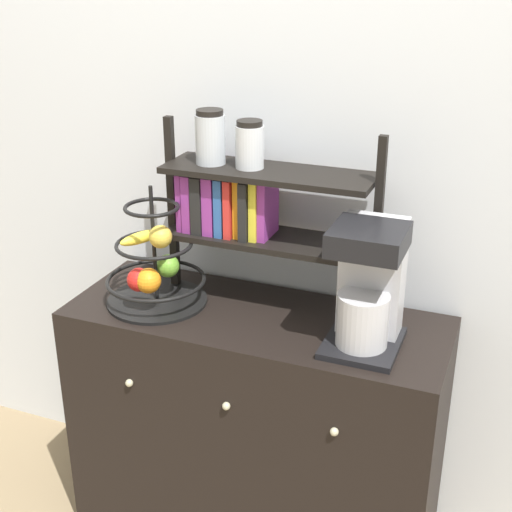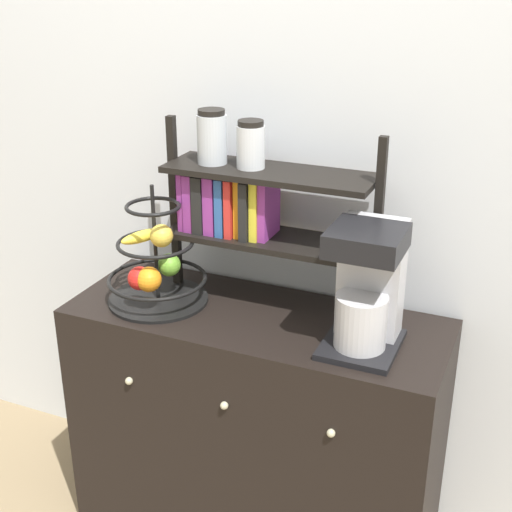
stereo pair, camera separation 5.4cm
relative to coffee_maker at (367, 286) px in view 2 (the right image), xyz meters
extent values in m
cube|color=silver|center=(-0.34, 0.30, 0.30)|extent=(7.00, 0.05, 2.60)
cube|color=black|center=(-0.34, 0.03, -0.59)|extent=(1.16, 0.44, 0.82)
sphere|color=#B2AD8C|center=(-0.66, -0.19, -0.36)|extent=(0.02, 0.02, 0.02)
sphere|color=#B2AD8C|center=(-0.34, -0.19, -0.36)|extent=(0.02, 0.02, 0.02)
sphere|color=#B2AD8C|center=(-0.02, -0.19, -0.36)|extent=(0.02, 0.02, 0.02)
cube|color=black|center=(0.00, -0.02, -0.17)|extent=(0.20, 0.24, 0.02)
cube|color=#B7B7BC|center=(0.00, 0.04, 0.01)|extent=(0.17, 0.10, 0.34)
cylinder|color=#B7B7BC|center=(0.00, -0.04, -0.08)|extent=(0.14, 0.14, 0.15)
cube|color=black|center=(0.00, -0.04, 0.15)|extent=(0.19, 0.19, 0.06)
cylinder|color=black|center=(-0.66, 0.00, -0.17)|extent=(0.31, 0.31, 0.01)
cylinder|color=black|center=(-0.66, 0.00, 0.02)|extent=(0.01, 0.01, 0.37)
torus|color=black|center=(-0.66, 0.00, -0.10)|extent=(0.31, 0.31, 0.01)
torus|color=black|center=(-0.66, 0.00, 0.02)|extent=(0.24, 0.24, 0.01)
torus|color=black|center=(-0.66, 0.00, 0.14)|extent=(0.17, 0.17, 0.01)
sphere|color=red|center=(-0.67, -0.08, -0.06)|extent=(0.07, 0.07, 0.07)
sphere|color=#6BAD33|center=(-0.64, 0.04, -0.06)|extent=(0.07, 0.07, 0.07)
sphere|color=orange|center=(-0.64, -0.08, -0.06)|extent=(0.08, 0.08, 0.08)
ellipsoid|color=yellow|center=(-0.70, -0.01, 0.04)|extent=(0.10, 0.15, 0.04)
sphere|color=gold|center=(-0.63, -0.01, 0.05)|extent=(0.07, 0.07, 0.07)
cube|color=black|center=(-0.66, 0.13, 0.10)|extent=(0.02, 0.02, 0.56)
cube|color=black|center=(-0.01, 0.13, 0.10)|extent=(0.02, 0.02, 0.56)
cube|color=black|center=(-0.34, 0.13, 0.04)|extent=(0.63, 0.20, 0.02)
cube|color=black|center=(-0.34, 0.13, 0.24)|extent=(0.63, 0.20, 0.02)
cube|color=#8C338C|center=(-0.61, 0.13, 0.13)|extent=(0.02, 0.15, 0.18)
cube|color=#8C338C|center=(-0.58, 0.13, 0.13)|extent=(0.03, 0.15, 0.18)
cube|color=black|center=(-0.55, 0.13, 0.13)|extent=(0.03, 0.16, 0.18)
cube|color=#8C338C|center=(-0.51, 0.13, 0.13)|extent=(0.03, 0.15, 0.18)
cube|color=#2D599E|center=(-0.48, 0.13, 0.13)|extent=(0.03, 0.15, 0.18)
cube|color=red|center=(-0.45, 0.13, 0.13)|extent=(0.02, 0.15, 0.18)
cube|color=orange|center=(-0.42, 0.13, 0.13)|extent=(0.02, 0.13, 0.18)
cube|color=black|center=(-0.40, 0.13, 0.13)|extent=(0.03, 0.16, 0.18)
cube|color=yellow|center=(-0.37, 0.13, 0.13)|extent=(0.02, 0.14, 0.18)
cube|color=#8C338C|center=(-0.34, 0.13, 0.13)|extent=(0.02, 0.12, 0.18)
cylinder|color=silver|center=(-0.53, 0.13, 0.32)|extent=(0.09, 0.09, 0.15)
cylinder|color=black|center=(-0.53, 0.13, 0.40)|extent=(0.08, 0.08, 0.02)
cylinder|color=silver|center=(-0.40, 0.13, 0.31)|extent=(0.08, 0.08, 0.12)
cylinder|color=black|center=(-0.40, 0.13, 0.38)|extent=(0.08, 0.08, 0.02)
camera|label=1|loc=(0.36, -1.74, 0.83)|focal=50.00mm
camera|label=2|loc=(0.41, -1.72, 0.83)|focal=50.00mm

